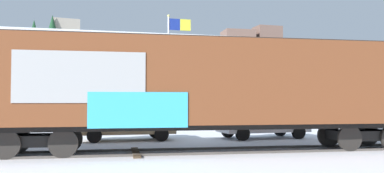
{
  "coord_description": "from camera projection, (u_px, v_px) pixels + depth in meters",
  "views": [
    {
      "loc": [
        -4.35,
        -13.53,
        1.74
      ],
      "look_at": [
        -0.86,
        0.72,
        2.32
      ],
      "focal_mm": 37.38,
      "sensor_mm": 36.0,
      "label": 1
    }
  ],
  "objects": [
    {
      "name": "ground_plane",
      "position": [
        221.0,
        152.0,
        14.1
      ],
      "size": [
        260.0,
        260.0,
        0.0
      ],
      "primitive_type": "plane",
      "color": "silver"
    },
    {
      "name": "track",
      "position": [
        180.0,
        151.0,
        13.82
      ],
      "size": [
        59.99,
        5.09,
        0.08
      ],
      "color": "#4C4742",
      "rests_on": "ground_plane"
    },
    {
      "name": "freight_car",
      "position": [
        211.0,
        85.0,
        14.1
      ],
      "size": [
        17.77,
        3.89,
        4.08
      ],
      "color": "brown",
      "rests_on": "ground_plane"
    },
    {
      "name": "flagpole",
      "position": [
        173.0,
        54.0,
        27.48
      ],
      "size": [
        1.67,
        0.19,
        7.79
      ],
      "color": "silver",
      "rests_on": "ground_plane"
    },
    {
      "name": "hillside",
      "position": [
        116.0,
        78.0,
        84.05
      ],
      "size": [
        134.07,
        36.34,
        18.58
      ],
      "color": "silver",
      "rests_on": "ground_plane"
    },
    {
      "name": "parked_car_tan",
      "position": [
        125.0,
        122.0,
        18.2
      ],
      "size": [
        4.29,
        1.9,
        1.65
      ],
      "color": "#9E8966",
      "rests_on": "ground_plane"
    },
    {
      "name": "parked_car_white",
      "position": [
        262.0,
        122.0,
        19.34
      ],
      "size": [
        4.39,
        2.17,
        1.6
      ],
      "color": "silver",
      "rests_on": "ground_plane"
    },
    {
      "name": "parked_car_silver",
      "position": [
        379.0,
        119.0,
        20.88
      ],
      "size": [
        4.08,
        1.97,
        1.71
      ],
      "color": "#B7BABF",
      "rests_on": "ground_plane"
    }
  ]
}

